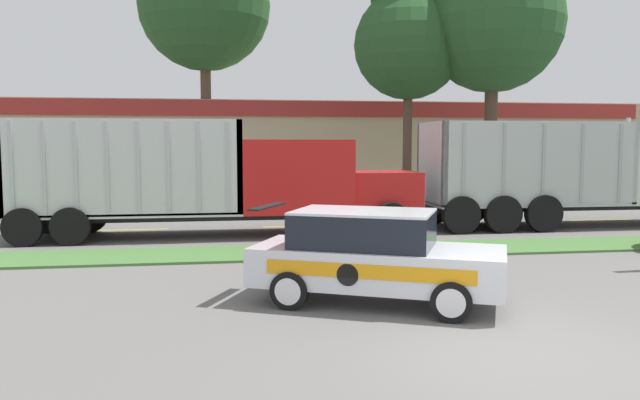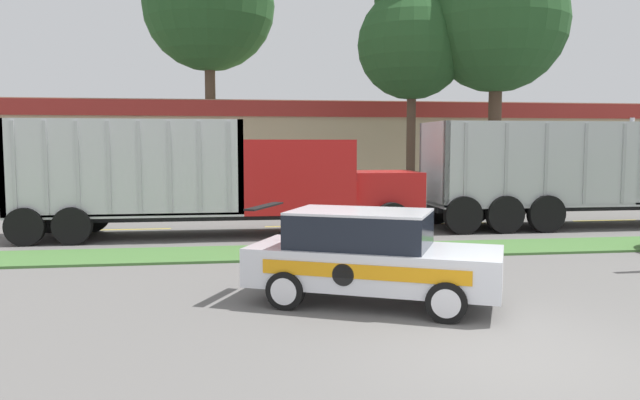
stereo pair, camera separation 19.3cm
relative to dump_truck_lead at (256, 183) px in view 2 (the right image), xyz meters
The scene contains 12 objects.
ground_plane 11.79m from the dump_truck_lead, 76.15° to the right, with size 600.00×600.00×0.00m, color slate.
grass_verge 4.66m from the dump_truck_lead, 50.61° to the right, with size 120.00×2.10×0.06m, color #477538.
centre_line_3 4.47m from the dump_truck_lead, 156.95° to the left, with size 2.40×0.14×0.01m, color yellow.
centre_line_4 2.73m from the dump_truck_lead, 46.89° to the left, with size 2.40×0.14×0.01m, color yellow.
centre_line_5 7.29m from the dump_truck_lead, 13.32° to the left, with size 2.40×0.14×0.01m, color yellow.
centre_line_6 12.54m from the dump_truck_lead, ahead, with size 2.40×0.14×0.01m, color yellow.
dump_truck_lead is the anchor object (origin of this frame).
dump_truck_far_right 12.51m from the dump_truck_lead, ahead, with size 12.01×2.78×3.52m.
rally_car 8.54m from the dump_truck_lead, 79.33° to the right, with size 4.52×3.34×1.61m.
store_building_backdrop 19.99m from the dump_truck_lead, 80.85° to the left, with size 39.80×12.10×4.96m.
tree_behind_left 12.31m from the dump_truck_lead, 48.72° to the left, with size 4.75×4.75×10.56m.
tree_behind_right 14.46m from the dump_truck_lead, 33.99° to the left, with size 5.94×5.94×12.32m.
Camera 2 is at (-3.53, -7.21, 2.70)m, focal length 35.00 mm.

